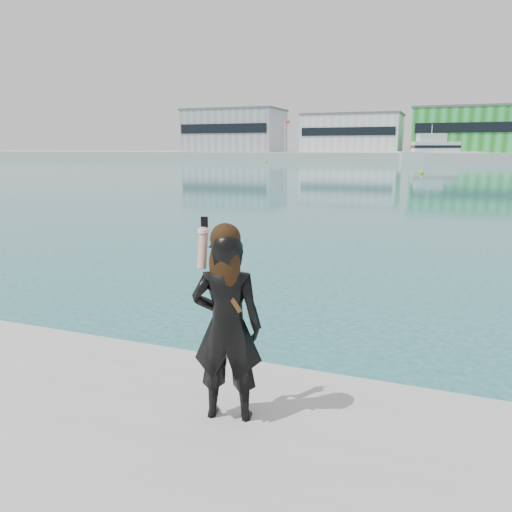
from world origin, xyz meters
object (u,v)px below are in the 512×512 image
(buoy_far, at_px, (266,162))
(woman, at_px, (227,321))
(motor_yacht, at_px, (437,152))
(buoy_near, at_px, (422,174))

(buoy_far, relative_size, woman, 0.28)
(woman, bearing_deg, buoy_far, -84.06)
(motor_yacht, height_order, buoy_near, motor_yacht)
(motor_yacht, xyz_separation_m, buoy_near, (-0.39, -53.40, -2.23))
(motor_yacht, distance_m, woman, 113.37)
(buoy_near, bearing_deg, buoy_far, 131.00)
(motor_yacht, distance_m, buoy_far, 37.14)
(motor_yacht, bearing_deg, woman, -106.27)
(woman, bearing_deg, buoy_near, -102.33)
(motor_yacht, relative_size, buoy_far, 35.35)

